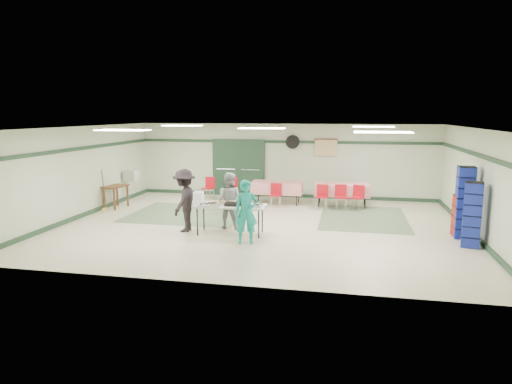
% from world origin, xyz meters
% --- Properties ---
extents(floor, '(11.00, 11.00, 0.00)m').
position_xyz_m(floor, '(0.00, 0.00, 0.00)').
color(floor, beige).
rests_on(floor, ground).
extents(ceiling, '(11.00, 11.00, 0.00)m').
position_xyz_m(ceiling, '(0.00, 0.00, 2.70)').
color(ceiling, silver).
rests_on(ceiling, wall_back).
extents(wall_back, '(11.00, 0.00, 11.00)m').
position_xyz_m(wall_back, '(0.00, 4.50, 1.35)').
color(wall_back, beige).
rests_on(wall_back, floor).
extents(wall_front, '(11.00, 0.00, 11.00)m').
position_xyz_m(wall_front, '(0.00, -4.50, 1.35)').
color(wall_front, beige).
rests_on(wall_front, floor).
extents(wall_left, '(0.00, 9.00, 9.00)m').
position_xyz_m(wall_left, '(-5.50, 0.00, 1.35)').
color(wall_left, beige).
rests_on(wall_left, floor).
extents(wall_right, '(0.00, 9.00, 9.00)m').
position_xyz_m(wall_right, '(5.50, 0.00, 1.35)').
color(wall_right, beige).
rests_on(wall_right, floor).
extents(trim_back, '(11.00, 0.06, 0.10)m').
position_xyz_m(trim_back, '(0.00, 4.47, 2.05)').
color(trim_back, '#203C27').
rests_on(trim_back, wall_back).
extents(baseboard_back, '(11.00, 0.06, 0.12)m').
position_xyz_m(baseboard_back, '(0.00, 4.47, 0.06)').
color(baseboard_back, '#203C27').
rests_on(baseboard_back, floor).
extents(trim_left, '(0.06, 9.00, 0.10)m').
position_xyz_m(trim_left, '(-5.47, 0.00, 2.05)').
color(trim_left, '#203C27').
rests_on(trim_left, wall_back).
extents(baseboard_left, '(0.06, 9.00, 0.12)m').
position_xyz_m(baseboard_left, '(-5.47, 0.00, 0.06)').
color(baseboard_left, '#203C27').
rests_on(baseboard_left, floor).
extents(trim_right, '(0.06, 9.00, 0.10)m').
position_xyz_m(trim_right, '(5.47, 0.00, 2.05)').
color(trim_right, '#203C27').
rests_on(trim_right, wall_back).
extents(baseboard_right, '(0.06, 9.00, 0.12)m').
position_xyz_m(baseboard_right, '(5.47, 0.00, 0.06)').
color(baseboard_right, '#203C27').
rests_on(baseboard_right, floor).
extents(green_patch_a, '(3.50, 3.00, 0.01)m').
position_xyz_m(green_patch_a, '(-2.50, 1.00, 0.00)').
color(green_patch_a, '#5F7B5A').
rests_on(green_patch_a, floor).
extents(green_patch_b, '(2.50, 3.50, 0.01)m').
position_xyz_m(green_patch_b, '(2.80, 1.50, 0.00)').
color(green_patch_b, '#5F7B5A').
rests_on(green_patch_b, floor).
extents(double_door_left, '(0.90, 0.06, 2.10)m').
position_xyz_m(double_door_left, '(-2.20, 4.44, 1.05)').
color(double_door_left, '#939693').
rests_on(double_door_left, floor).
extents(double_door_right, '(0.90, 0.06, 2.10)m').
position_xyz_m(double_door_right, '(-1.25, 4.44, 1.05)').
color(double_door_right, '#939693').
rests_on(double_door_right, floor).
extents(door_frame, '(2.00, 0.03, 2.15)m').
position_xyz_m(door_frame, '(-1.73, 4.42, 1.05)').
color(door_frame, '#203C27').
rests_on(door_frame, floor).
extents(wall_fan, '(0.50, 0.10, 0.50)m').
position_xyz_m(wall_fan, '(0.30, 4.44, 2.05)').
color(wall_fan, black).
rests_on(wall_fan, wall_back).
extents(scroll_banner, '(0.80, 0.02, 0.60)m').
position_xyz_m(scroll_banner, '(1.50, 4.44, 1.85)').
color(scroll_banner, '#DABA88').
rests_on(scroll_banner, wall_back).
extents(serving_table, '(1.85, 0.80, 0.76)m').
position_xyz_m(serving_table, '(-0.62, -1.06, 0.72)').
color(serving_table, '#B2B2AD').
rests_on(serving_table, floor).
extents(sheet_tray_right, '(0.55, 0.42, 0.02)m').
position_xyz_m(sheet_tray_right, '(-0.07, -1.11, 0.77)').
color(sheet_tray_right, silver).
rests_on(sheet_tray_right, serving_table).
extents(sheet_tray_mid, '(0.58, 0.44, 0.02)m').
position_xyz_m(sheet_tray_mid, '(-0.75, -0.94, 0.77)').
color(sheet_tray_mid, silver).
rests_on(sheet_tray_mid, serving_table).
extents(sheet_tray_left, '(0.58, 0.45, 0.02)m').
position_xyz_m(sheet_tray_left, '(-1.11, -1.20, 0.77)').
color(sheet_tray_left, silver).
rests_on(sheet_tray_left, serving_table).
extents(baking_pan, '(0.46, 0.29, 0.08)m').
position_xyz_m(baking_pan, '(-0.51, -1.10, 0.80)').
color(baking_pan, black).
rests_on(baking_pan, serving_table).
extents(foam_box_stack, '(0.24, 0.22, 0.32)m').
position_xyz_m(foam_box_stack, '(-1.47, -1.05, 0.92)').
color(foam_box_stack, white).
rests_on(foam_box_stack, serving_table).
extents(volunteer_teal, '(0.64, 0.50, 1.53)m').
position_xyz_m(volunteer_teal, '(-0.03, -1.81, 0.77)').
color(volunteer_teal, teal).
rests_on(volunteer_teal, floor).
extents(volunteer_grey, '(0.80, 0.65, 1.53)m').
position_xyz_m(volunteer_grey, '(-0.82, -0.46, 0.76)').
color(volunteer_grey, '#96979B').
rests_on(volunteer_grey, floor).
extents(volunteer_dark, '(0.63, 1.07, 1.65)m').
position_xyz_m(volunteer_dark, '(-1.87, -1.01, 0.83)').
color(volunteer_dark, black).
rests_on(volunteer_dark, floor).
extents(dining_table_a, '(1.81, 0.81, 0.77)m').
position_xyz_m(dining_table_a, '(2.14, 3.18, 0.57)').
color(dining_table_a, red).
rests_on(dining_table_a, floor).
extents(dining_table_b, '(1.72, 0.78, 0.77)m').
position_xyz_m(dining_table_b, '(-0.06, 3.18, 0.57)').
color(dining_table_b, red).
rests_on(dining_table_b, floor).
extents(chair_a, '(0.42, 0.42, 0.81)m').
position_xyz_m(chair_a, '(2.11, 2.61, 0.49)').
color(chair_a, '#B40E14').
rests_on(chair_a, floor).
extents(chair_b, '(0.41, 0.41, 0.79)m').
position_xyz_m(chair_b, '(1.50, 2.61, 0.48)').
color(chair_b, '#B40E14').
rests_on(chair_b, floor).
extents(chair_c, '(0.50, 0.50, 0.81)m').
position_xyz_m(chair_c, '(2.64, 2.61, 0.50)').
color(chair_c, '#B40E14').
rests_on(chair_c, floor).
extents(chair_d, '(0.37, 0.37, 0.79)m').
position_xyz_m(chair_d, '(-0.02, 2.61, 0.48)').
color(chair_d, '#B40E14').
rests_on(chair_d, floor).
extents(chair_loose_a, '(0.39, 0.40, 0.79)m').
position_xyz_m(chair_loose_a, '(-1.79, 3.66, 0.48)').
color(chair_loose_a, '#B40E14').
rests_on(chair_loose_a, floor).
extents(chair_loose_b, '(0.44, 0.44, 0.81)m').
position_xyz_m(chair_loose_b, '(-2.59, 3.46, 0.49)').
color(chair_loose_b, '#B40E14').
rests_on(chair_loose_b, floor).
extents(crate_stack_blue_a, '(0.41, 0.41, 1.80)m').
position_xyz_m(crate_stack_blue_a, '(5.15, -0.27, 0.90)').
color(crate_stack_blue_a, navy).
rests_on(crate_stack_blue_a, floor).
extents(crate_stack_red, '(0.42, 0.42, 1.06)m').
position_xyz_m(crate_stack_red, '(5.15, -0.14, 0.53)').
color(crate_stack_red, '#A51A10').
rests_on(crate_stack_red, floor).
extents(crate_stack_blue_b, '(0.47, 0.47, 1.53)m').
position_xyz_m(crate_stack_blue_b, '(5.15, -1.05, 0.77)').
color(crate_stack_blue_b, navy).
rests_on(crate_stack_blue_b, floor).
extents(printer_table, '(0.67, 0.90, 0.74)m').
position_xyz_m(printer_table, '(-5.15, 1.40, 0.63)').
color(printer_table, brown).
rests_on(printer_table, floor).
extents(office_printer, '(0.49, 0.43, 0.36)m').
position_xyz_m(office_printer, '(-5.15, 2.57, 0.92)').
color(office_printer, '#AEAEA9').
rests_on(office_printer, printer_table).
extents(broom, '(0.06, 0.22, 1.32)m').
position_xyz_m(broom, '(-5.23, 0.84, 0.69)').
color(broom, brown).
rests_on(broom, floor).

